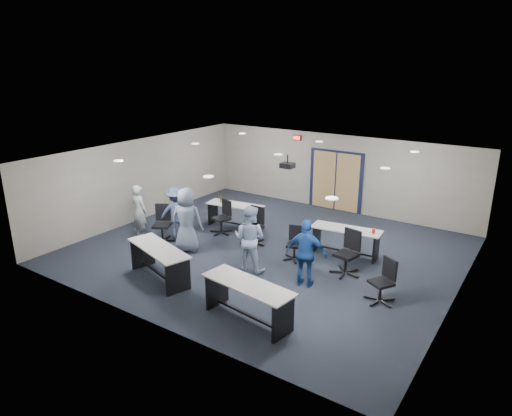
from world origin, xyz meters
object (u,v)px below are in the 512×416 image
Objects in this scene: table_back_right at (346,237)px; person_gray at (139,211)px; table_front_left at (159,258)px; table_back_left at (235,211)px; chair_back_c at (295,244)px; chair_loose_left at (162,224)px; chair_back_a at (221,217)px; person_lightblue at (250,238)px; chair_loose_right at (381,281)px; chair_back_d at (346,253)px; person_plaid at (187,220)px; person_navy at (306,253)px; table_front_right at (248,295)px; chair_back_b at (253,226)px; person_back at (176,213)px.

table_back_right is 6.12m from person_gray.
table_back_left reaches higher than table_front_left.
chair_back_c is 4.02m from chair_loose_left.
person_lightblue is (2.21, -1.65, 0.34)m from chair_back_a.
person_gray is (-2.48, 1.66, 0.26)m from table_front_left.
chair_loose_right is 3.36m from person_lightblue.
person_plaid is (-4.29, -1.09, 0.35)m from chair_back_d.
person_navy is at bearing -98.06° from table_back_right.
chair_back_d is at bearing -166.14° from person_gray.
chair_back_d is at bearing 174.85° from chair_loose_right.
chair_back_b is (-2.23, 3.45, -0.02)m from table_front_right.
person_lightblue is 3.12m from person_back.
table_front_right is 4.11m from chair_back_b.
chair_back_b is at bearing -151.44° from person_gray.
chair_loose_right is at bearing -15.44° from chair_back_b.
chair_loose_right is at bearing -38.11° from chair_back_c.
chair_loose_right is (2.69, -0.91, 0.04)m from chair_back_c.
chair_back_a is at bearing 142.05° from table_front_right.
chair_back_d is 0.62× the size of person_plaid.
chair_back_c is 0.50× the size of person_plaid.
table_back_left is 1.16× the size of person_gray.
chair_loose_right is (4.23, -1.19, -0.05)m from chair_back_b.
table_back_left is at bearing -55.14° from person_lightblue.
person_lightblue reaches higher than chair_back_b.
table_back_right is 1.87× the size of chair_back_a.
person_lightblue is (-1.33, 1.98, 0.29)m from table_front_right.
person_lightblue reaches higher than chair_back_d.
table_back_right is (3.87, -0.10, 0.01)m from table_back_left.
table_back_right is 5.01m from person_back.
chair_back_b is at bearing -42.32° from person_navy.
table_front_left is 1.95× the size of chair_loose_left.
chair_loose_left is at bearing 175.76° from chair_back_c.
table_back_right reaches higher than table_front_left.
table_front_left is at bearing -147.05° from chair_back_c.
chair_back_a is at bearing -134.46° from person_gray.
chair_back_c is at bearing 69.42° from table_front_left.
table_back_left is 1.69× the size of chair_back_d.
person_lightblue is at bearing -144.72° from chair_loose_right.
person_back is at bearing 169.80° from chair_back_c.
chair_back_d reaches higher than chair_loose_right.
table_back_right is at bearing -134.49° from person_lightblue.
chair_back_c is 0.53× the size of person_lightblue.
table_back_left is at bearing 136.99° from table_front_right.
person_back is (-5.20, -0.56, 0.23)m from chair_back_d.
person_gray reaches higher than chair_back_c.
table_back_left is 1.84× the size of chair_back_a.
person_navy is (-0.06, -2.22, 0.30)m from table_back_right.
chair_back_a is 1.32m from chair_back_b.
person_navy is at bearing -104.31° from chair_back_d.
person_navy reaches higher than table_front_left.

